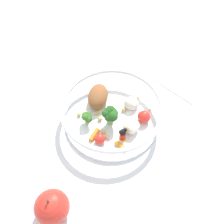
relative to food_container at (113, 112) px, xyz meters
The scene contains 4 objects.
ground_plane 0.03m from the food_container, 117.05° to the right, with size 2.40×2.40×0.00m, color white.
food_container is the anchor object (origin of this frame).
loose_apple 0.26m from the food_container, ahead, with size 0.07×0.07×0.08m.
folded_napkin 0.25m from the food_container, 153.86° to the left, with size 0.13×0.13×0.01m, color silver.
Camera 1 is at (0.31, 0.19, 0.52)m, focal length 39.64 mm.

